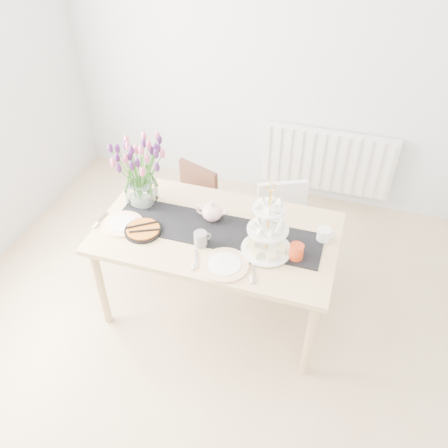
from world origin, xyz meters
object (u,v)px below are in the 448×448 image
(dining_table, at_px, (217,240))
(plate_left, at_px, (123,224))
(plate_right, at_px, (225,265))
(chair_white, at_px, (283,225))
(chair_brown, at_px, (192,204))
(tulip_vase, at_px, (137,162))
(teapot, at_px, (212,212))
(cream_jug, at_px, (324,235))
(radiator, at_px, (327,161))
(tart_tin, at_px, (143,230))
(mug_orange, at_px, (296,252))
(mug_grey, at_px, (201,239))
(cake_stand, at_px, (267,235))

(dining_table, xyz_separation_m, plate_left, (-0.62, -0.13, 0.08))
(plate_right, bearing_deg, chair_white, 75.89)
(chair_brown, height_order, tulip_vase, tulip_vase)
(chair_white, bearing_deg, teapot, -157.81)
(cream_jug, bearing_deg, chair_brown, 142.80)
(radiator, relative_size, chair_brown, 1.59)
(dining_table, bearing_deg, cream_jug, 10.16)
(dining_table, relative_size, chair_brown, 2.13)
(cream_jug, relative_size, plate_left, 0.33)
(radiator, xyz_separation_m, plate_left, (-1.18, -1.70, 0.31))
(tart_tin, relative_size, mug_orange, 2.31)
(plate_left, bearing_deg, radiator, 55.20)
(radiator, relative_size, plate_left, 4.43)
(chair_brown, xyz_separation_m, mug_grey, (0.36, -0.76, 0.37))
(tulip_vase, distance_m, cake_stand, 1.01)
(mug_orange, relative_size, plate_right, 0.36)
(chair_white, relative_size, mug_orange, 7.27)
(cake_stand, bearing_deg, tulip_vase, 166.69)
(tulip_vase, distance_m, cream_jug, 1.32)
(plate_left, bearing_deg, mug_orange, 1.34)
(tulip_vase, distance_m, tart_tin, 0.46)
(chair_white, xyz_separation_m, cake_stand, (-0.00, -0.64, 0.44))
(chair_brown, bearing_deg, tart_tin, -72.65)
(chair_brown, bearing_deg, teapot, -34.10)
(chair_brown, relative_size, teapot, 3.35)
(radiator, xyz_separation_m, mug_grey, (-0.61, -1.73, 0.35))
(chair_white, bearing_deg, plate_left, -170.01)
(teapot, relative_size, cream_jug, 2.53)
(tulip_vase, xyz_separation_m, mug_orange, (1.15, -0.24, -0.29))
(tulip_vase, relative_size, cake_stand, 1.32)
(plate_right, bearing_deg, tart_tin, 167.05)
(chair_brown, bearing_deg, mug_orange, -15.23)
(chair_white, xyz_separation_m, mug_grey, (-0.42, -0.71, 0.35))
(dining_table, relative_size, tulip_vase, 2.57)
(cake_stand, height_order, mug_orange, cake_stand)
(radiator, distance_m, tart_tin, 2.03)
(chair_white, xyz_separation_m, tulip_vase, (-0.96, -0.41, 0.64))
(chair_brown, bearing_deg, radiator, 65.63)
(cream_jug, height_order, plate_right, cream_jug)
(chair_brown, relative_size, plate_right, 2.51)
(radiator, distance_m, chair_white, 1.04)
(chair_white, bearing_deg, mug_orange, -98.40)
(cream_jug, bearing_deg, radiator, 81.47)
(cream_jug, bearing_deg, mug_orange, -135.54)
(teapot, bearing_deg, tulip_vase, 179.43)
(tart_tin, relative_size, plate_left, 0.91)
(plate_right, bearing_deg, cake_stand, 44.09)
(tulip_vase, height_order, cake_stand, tulip_vase)
(dining_table, relative_size, plate_left, 5.90)
(dining_table, height_order, teapot, teapot)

